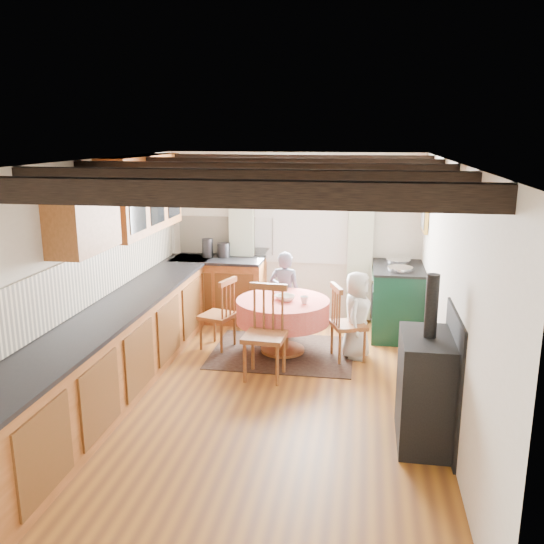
% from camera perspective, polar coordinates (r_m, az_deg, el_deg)
% --- Properties ---
extents(floor, '(3.60, 5.50, 0.00)m').
position_cam_1_polar(floor, '(6.02, -1.27, -12.51)').
color(floor, '#9A5A1C').
rests_on(floor, ground).
extents(ceiling, '(3.60, 5.50, 0.00)m').
position_cam_1_polar(ceiling, '(5.41, -1.40, 10.95)').
color(ceiling, white).
rests_on(ceiling, ground).
extents(wall_back, '(3.60, 0.00, 2.40)m').
position_cam_1_polar(wall_back, '(8.25, 2.20, 3.51)').
color(wall_back, silver).
rests_on(wall_back, ground).
extents(wall_front, '(3.60, 0.00, 2.40)m').
position_cam_1_polar(wall_front, '(3.11, -11.03, -14.55)').
color(wall_front, silver).
rests_on(wall_front, ground).
extents(wall_left, '(0.00, 5.50, 2.40)m').
position_cam_1_polar(wall_left, '(6.18, -17.97, -0.64)').
color(wall_left, silver).
rests_on(wall_left, ground).
extents(wall_right, '(0.00, 5.50, 2.40)m').
position_cam_1_polar(wall_right, '(5.56, 17.23, -2.14)').
color(wall_right, silver).
rests_on(wall_right, ground).
extents(beam_a, '(3.60, 0.16, 0.16)m').
position_cam_1_polar(beam_a, '(3.47, -7.59, 7.82)').
color(beam_a, black).
rests_on(beam_a, ceiling).
extents(beam_b, '(3.60, 0.16, 0.16)m').
position_cam_1_polar(beam_b, '(4.44, -3.82, 9.16)').
color(beam_b, black).
rests_on(beam_b, ceiling).
extents(beam_c, '(3.60, 0.16, 0.16)m').
position_cam_1_polar(beam_c, '(5.41, -1.40, 10.00)').
color(beam_c, black).
rests_on(beam_c, ceiling).
extents(beam_d, '(3.60, 0.16, 0.16)m').
position_cam_1_polar(beam_d, '(6.40, 0.30, 10.58)').
color(beam_d, black).
rests_on(beam_d, ceiling).
extents(beam_e, '(3.60, 0.16, 0.16)m').
position_cam_1_polar(beam_e, '(7.38, 1.54, 10.99)').
color(beam_e, black).
rests_on(beam_e, ceiling).
extents(splash_left, '(0.02, 4.50, 0.55)m').
position_cam_1_polar(splash_left, '(6.43, -16.61, 0.00)').
color(splash_left, beige).
rests_on(splash_left, wall_left).
extents(splash_back, '(1.40, 0.02, 0.55)m').
position_cam_1_polar(splash_back, '(8.41, -4.60, 3.67)').
color(splash_back, beige).
rests_on(splash_back, wall_back).
extents(base_cabinet_left, '(0.60, 5.30, 0.88)m').
position_cam_1_polar(base_cabinet_left, '(6.27, -15.00, -7.50)').
color(base_cabinet_left, '#A55A2C').
rests_on(base_cabinet_left, floor).
extents(base_cabinet_back, '(1.30, 0.60, 0.88)m').
position_cam_1_polar(base_cabinet_back, '(8.33, -5.30, -1.82)').
color(base_cabinet_back, '#A55A2C').
rests_on(base_cabinet_back, floor).
extents(worktop_left, '(0.64, 5.30, 0.04)m').
position_cam_1_polar(worktop_left, '(6.12, -15.10, -3.50)').
color(worktop_left, black).
rests_on(worktop_left, base_cabinet_left).
extents(worktop_back, '(1.30, 0.64, 0.04)m').
position_cam_1_polar(worktop_back, '(8.20, -5.40, 1.25)').
color(worktop_back, black).
rests_on(worktop_back, base_cabinet_back).
extents(wall_cabinet_glass, '(0.34, 1.80, 0.90)m').
position_cam_1_polar(wall_cabinet_glass, '(7.06, -12.75, 7.60)').
color(wall_cabinet_glass, '#A55A2C').
rests_on(wall_cabinet_glass, wall_left).
extents(wall_cabinet_solid, '(0.34, 0.90, 0.70)m').
position_cam_1_polar(wall_cabinet_solid, '(5.71, -18.33, 5.37)').
color(wall_cabinet_solid, '#A55A2C').
rests_on(wall_cabinet_solid, wall_left).
extents(window_frame, '(1.34, 0.03, 1.54)m').
position_cam_1_polar(window_frame, '(8.16, 2.92, 6.23)').
color(window_frame, white).
rests_on(window_frame, wall_back).
extents(window_pane, '(1.20, 0.01, 1.40)m').
position_cam_1_polar(window_pane, '(8.17, 2.92, 6.23)').
color(window_pane, white).
rests_on(window_pane, wall_back).
extents(curtain_left, '(0.35, 0.10, 2.10)m').
position_cam_1_polar(curtain_left, '(8.30, -3.04, 2.85)').
color(curtain_left, beige).
rests_on(curtain_left, wall_back).
extents(curtain_right, '(0.35, 0.10, 2.10)m').
position_cam_1_polar(curtain_right, '(8.11, 8.79, 2.46)').
color(curtain_right, beige).
rests_on(curtain_right, wall_back).
extents(curtain_rod, '(2.00, 0.03, 0.03)m').
position_cam_1_polar(curtain_rod, '(8.02, 2.90, 10.41)').
color(curtain_rod, black).
rests_on(curtain_rod, wall_back).
extents(wall_picture, '(0.04, 0.50, 0.60)m').
position_cam_1_polar(wall_picture, '(7.70, 15.05, 6.09)').
color(wall_picture, gold).
rests_on(wall_picture, wall_right).
extents(wall_plate, '(0.30, 0.02, 0.30)m').
position_cam_1_polar(wall_plate, '(8.08, 9.66, 6.70)').
color(wall_plate, silver).
rests_on(wall_plate, wall_back).
extents(rug, '(1.73, 1.35, 0.01)m').
position_cam_1_polar(rug, '(7.17, 1.07, -8.00)').
color(rug, black).
rests_on(rug, floor).
extents(dining_table, '(1.14, 1.14, 0.69)m').
position_cam_1_polar(dining_table, '(7.06, 1.08, -5.46)').
color(dining_table, '#DA3D3B').
rests_on(dining_table, floor).
extents(chair_near, '(0.48, 0.50, 1.05)m').
position_cam_1_polar(chair_near, '(6.30, -0.75, -6.12)').
color(chair_near, brown).
rests_on(chair_near, floor).
extents(chair_left, '(0.51, 0.50, 0.92)m').
position_cam_1_polar(chair_left, '(7.22, -5.47, -4.09)').
color(chair_left, brown).
rests_on(chair_left, floor).
extents(chair_right, '(0.53, 0.52, 0.93)m').
position_cam_1_polar(chair_right, '(6.90, 7.64, -4.97)').
color(chair_right, brown).
rests_on(chair_right, floor).
extents(aga_range, '(0.67, 1.04, 0.96)m').
position_cam_1_polar(aga_range, '(7.85, 12.38, -2.74)').
color(aga_range, black).
rests_on(aga_range, floor).
extents(cast_iron_stove, '(0.46, 0.76, 1.52)m').
position_cam_1_polar(cast_iron_stove, '(5.13, 15.27, -8.52)').
color(cast_iron_stove, black).
rests_on(cast_iron_stove, floor).
extents(child_far, '(0.45, 0.33, 1.16)m').
position_cam_1_polar(child_far, '(7.59, 1.28, -2.21)').
color(child_far, slate).
rests_on(child_far, floor).
extents(child_right, '(0.42, 0.57, 1.07)m').
position_cam_1_polar(child_right, '(6.95, 8.44, -4.26)').
color(child_right, beige).
rests_on(child_right, floor).
extents(bowl_a, '(0.31, 0.31, 0.05)m').
position_cam_1_polar(bowl_a, '(6.97, 1.20, -2.52)').
color(bowl_a, silver).
rests_on(bowl_a, dining_table).
extents(bowl_b, '(0.27, 0.27, 0.07)m').
position_cam_1_polar(bowl_b, '(6.91, 1.41, -2.61)').
color(bowl_b, silver).
rests_on(bowl_b, dining_table).
extents(cup, '(0.10, 0.10, 0.09)m').
position_cam_1_polar(cup, '(6.79, 3.23, -2.80)').
color(cup, silver).
rests_on(cup, dining_table).
extents(canister_tall, '(0.16, 0.16, 0.27)m').
position_cam_1_polar(canister_tall, '(8.26, -6.44, 2.40)').
color(canister_tall, '#262628').
rests_on(canister_tall, worktop_back).
extents(canister_wide, '(0.18, 0.18, 0.20)m').
position_cam_1_polar(canister_wide, '(8.24, -4.84, 2.20)').
color(canister_wide, '#262628').
rests_on(canister_wide, worktop_back).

